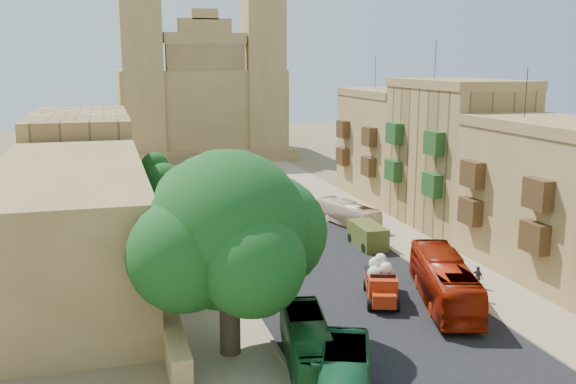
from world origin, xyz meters
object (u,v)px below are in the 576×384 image
street_tree_d (155,166)px  street_tree_a (199,260)px  ficus_tree (230,235)px  bus_cream_east (348,214)px  pedestrian_c (477,277)px  olive_pickup (368,236)px  bus_green_north (309,346)px  car_white_b (283,195)px  church (200,98)px  car_cream (292,219)px  car_blue_b (197,178)px  pedestrian_a (476,288)px  street_tree_c (164,181)px  car_blue_a (265,246)px  street_tree_b (178,216)px  car_white_a (228,222)px  bus_red_east (444,281)px  car_dkblue (232,196)px  red_truck (381,281)px

street_tree_d → street_tree_a: bearing=-90.0°
ficus_tree → bus_cream_east: size_ratio=1.34×
bus_cream_east → pedestrian_c: 18.81m
olive_pickup → bus_green_north: bus_green_north is taller
olive_pickup → car_white_b: 20.05m
ficus_tree → church: bearing=82.8°
car_cream → car_blue_b: size_ratio=1.17×
church → pedestrian_a: bearing=-84.0°
bus_cream_east → pedestrian_c: size_ratio=5.25×
bus_cream_east → street_tree_c: bearing=-40.7°
street_tree_c → pedestrian_a: 33.80m
car_blue_a → pedestrian_c: bearing=-40.4°
olive_pickup → car_cream: 9.44m
street_tree_a → bus_green_north: (3.95, -11.00, -1.53)m
street_tree_b → olive_pickup: street_tree_b is taller
church → car_blue_a: size_ratio=9.27×
bus_cream_east → pedestrian_a: size_ratio=5.08×
street_tree_d → car_cream: 22.07m
car_blue_a → pedestrian_a: (10.84, -13.83, 0.14)m
street_tree_a → pedestrian_c: size_ratio=2.67×
car_white_b → pedestrian_c: 31.95m
pedestrian_a → pedestrian_c: (1.35, 2.01, -0.03)m
pedestrian_a → car_white_b: bearing=-69.0°
car_white_a → pedestrian_a: (12.16, -22.92, 0.24)m
ficus_tree → bus_green_north: ficus_tree is taller
church → ficus_tree: (-9.40, -74.61, -2.98)m
car_blue_b → pedestrian_c: 46.19m
car_blue_b → pedestrian_a: size_ratio=2.54×
street_tree_c → bus_red_east: bearing=-62.3°
ficus_tree → car_cream: (10.74, 25.25, -5.86)m
bus_cream_east → bus_red_east: bearing=71.6°
car_cream → car_blue_b: bearing=-85.3°
street_tree_c → car_dkblue: street_tree_c is taller
olive_pickup → street_tree_d: bearing=119.7°
bus_green_north → car_white_a: 29.19m
car_blue_a → street_tree_c: bearing=117.7°
church → car_dkblue: bearing=-93.3°
car_cream → car_dkblue: (-3.50, 12.02, -0.02)m
church → car_white_b: church is taller
street_tree_d → ficus_tree: bearing=-89.2°
street_tree_c → red_truck: (11.48, -27.05, -2.42)m
street_tree_c → bus_cream_east: size_ratio=0.67×
olive_pickup → car_cream: size_ratio=0.97×
bus_green_north → car_white_a: bearing=97.4°
street_tree_d → car_dkblue: size_ratio=1.11×
car_cream → car_blue_b: (-5.66, 24.25, 0.01)m
bus_red_east → pedestrian_c: size_ratio=7.09×
car_dkblue → street_tree_d: bearing=125.8°
ficus_tree → olive_pickup: ficus_tree is taller
pedestrian_a → bus_green_north: bearing=39.0°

